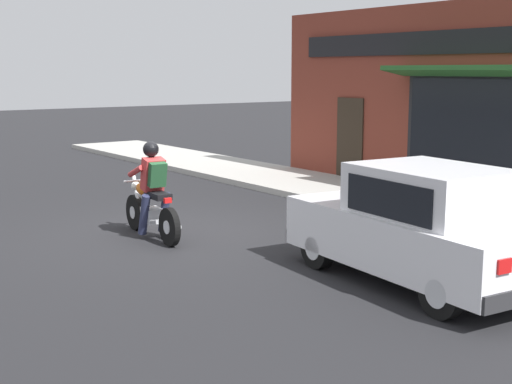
% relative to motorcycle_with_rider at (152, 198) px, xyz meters
% --- Properties ---
extents(ground_plane, '(80.00, 80.00, 0.00)m').
position_rel_motorcycle_with_rider_xyz_m(ground_plane, '(0.47, 0.03, -0.68)').
color(ground_plane, black).
extents(sidewalk_curb, '(2.60, 22.00, 0.14)m').
position_rel_motorcycle_with_rider_xyz_m(sidewalk_curb, '(5.47, 3.03, -0.61)').
color(sidewalk_curb, '#ADAAA3').
rests_on(sidewalk_curb, ground).
extents(storefront_building, '(1.25, 10.43, 4.20)m').
position_rel_motorcycle_with_rider_xyz_m(storefront_building, '(7.00, -0.51, 1.43)').
color(storefront_building, maroon).
rests_on(storefront_building, ground).
extents(motorcycle_with_rider, '(0.58, 2.02, 1.62)m').
position_rel_motorcycle_with_rider_xyz_m(motorcycle_with_rider, '(0.00, 0.00, 0.00)').
color(motorcycle_with_rider, black).
rests_on(motorcycle_with_rider, ground).
extents(car_hatchback, '(1.98, 3.91, 1.57)m').
position_rel_motorcycle_with_rider_xyz_m(car_hatchback, '(1.60, -4.37, 0.09)').
color(car_hatchback, black).
rests_on(car_hatchback, ground).
extents(traffic_cone, '(0.36, 0.36, 0.60)m').
position_rel_motorcycle_with_rider_xyz_m(traffic_cone, '(4.54, -2.47, -0.25)').
color(traffic_cone, black).
rests_on(traffic_cone, sidewalk_curb).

